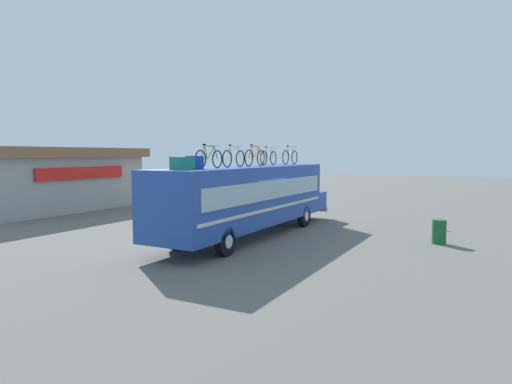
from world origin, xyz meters
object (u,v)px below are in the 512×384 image
(rooftop_bicycle_2, at_px, (234,158))
(rooftop_bicycle_1, at_px, (209,158))
(luggage_bag_2, at_px, (195,162))
(trash_bin, at_px, (439,232))
(bus, at_px, (250,196))
(traffic_cone, at_px, (443,225))
(rooftop_bicycle_4, at_px, (269,157))
(rooftop_bicycle_3, at_px, (255,157))
(luggage_bag_1, at_px, (182,163))
(rooftop_bicycle_5, at_px, (290,157))

(rooftop_bicycle_2, bearing_deg, rooftop_bicycle_1, -175.95)
(luggage_bag_2, distance_m, trash_bin, 9.87)
(bus, bearing_deg, traffic_cone, -52.46)
(rooftop_bicycle_4, bearing_deg, bus, -173.65)
(rooftop_bicycle_1, relative_size, rooftop_bicycle_3, 0.96)
(luggage_bag_1, bearing_deg, luggage_bag_2, 6.72)
(luggage_bag_1, distance_m, rooftop_bicycle_4, 7.03)
(luggage_bag_2, bearing_deg, rooftop_bicycle_3, -0.44)
(rooftop_bicycle_3, xyz_separation_m, rooftop_bicycle_5, (3.66, -0.03, 0.01))
(rooftop_bicycle_3, bearing_deg, luggage_bag_1, -179.30)
(rooftop_bicycle_1, bearing_deg, trash_bin, -52.99)
(rooftop_bicycle_2, height_order, rooftop_bicycle_5, rooftop_bicycle_5)
(rooftop_bicycle_1, relative_size, rooftop_bicycle_4, 1.04)
(rooftop_bicycle_3, distance_m, rooftop_bicycle_4, 1.90)
(trash_bin, bearing_deg, luggage_bag_1, 133.66)
(rooftop_bicycle_2, distance_m, traffic_cone, 10.35)
(rooftop_bicycle_3, distance_m, rooftop_bicycle_5, 3.66)
(rooftop_bicycle_4, xyz_separation_m, trash_bin, (-0.15, -7.54, -2.88))
(rooftop_bicycle_1, distance_m, rooftop_bicycle_5, 7.33)
(bus, relative_size, rooftop_bicycle_1, 7.27)
(luggage_bag_2, distance_m, rooftop_bicycle_1, 0.70)
(rooftop_bicycle_2, distance_m, trash_bin, 8.56)
(luggage_bag_2, height_order, rooftop_bicycle_4, rooftop_bicycle_4)
(traffic_cone, bearing_deg, luggage_bag_2, 143.01)
(bus, distance_m, trash_bin, 7.69)
(rooftop_bicycle_1, relative_size, trash_bin, 1.82)
(rooftop_bicycle_2, bearing_deg, luggage_bag_2, 179.80)
(rooftop_bicycle_2, relative_size, rooftop_bicycle_4, 1.01)
(luggage_bag_1, relative_size, luggage_bag_2, 1.46)
(luggage_bag_2, relative_size, rooftop_bicycle_1, 0.30)
(bus, relative_size, luggage_bag_1, 16.64)
(bus, distance_m, rooftop_bicycle_2, 2.14)
(rooftop_bicycle_4, relative_size, traffic_cone, 3.42)
(rooftop_bicycle_2, distance_m, rooftop_bicycle_3, 1.72)
(rooftop_bicycle_1, bearing_deg, traffic_cone, -38.44)
(rooftop_bicycle_3, height_order, traffic_cone, rooftop_bicycle_3)
(luggage_bag_1, bearing_deg, rooftop_bicycle_3, 0.70)
(rooftop_bicycle_2, relative_size, rooftop_bicycle_3, 0.94)
(bus, distance_m, rooftop_bicycle_4, 2.77)
(rooftop_bicycle_2, bearing_deg, rooftop_bicycle_5, -0.61)
(luggage_bag_2, xyz_separation_m, rooftop_bicycle_4, (6.21, 0.25, 0.14))
(rooftop_bicycle_3, relative_size, traffic_cone, 3.69)
(rooftop_bicycle_3, height_order, rooftop_bicycle_5, rooftop_bicycle_5)
(luggage_bag_2, relative_size, trash_bin, 0.55)
(bus, relative_size, rooftop_bicycle_4, 7.55)
(luggage_bag_1, distance_m, traffic_cone, 12.78)
(luggage_bag_2, bearing_deg, luggage_bag_1, -173.28)
(rooftop_bicycle_3, bearing_deg, trash_bin, -76.63)
(luggage_bag_1, height_order, rooftop_bicycle_2, rooftop_bicycle_2)
(rooftop_bicycle_5, bearing_deg, trash_bin, -105.01)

